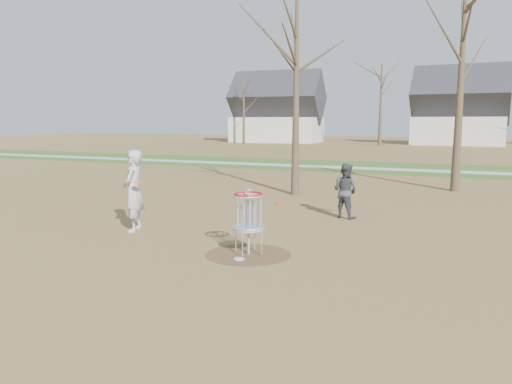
# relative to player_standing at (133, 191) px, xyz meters

# --- Properties ---
(ground) EXTENTS (160.00, 160.00, 0.00)m
(ground) POSITION_rel_player_standing_xyz_m (3.61, -0.87, -1.03)
(ground) COLOR brown
(ground) RESTS_ON ground
(green_band) EXTENTS (160.00, 8.00, 0.01)m
(green_band) POSITION_rel_player_standing_xyz_m (3.61, 20.13, -1.03)
(green_band) COLOR #2D5119
(green_band) RESTS_ON ground
(footpath) EXTENTS (160.00, 1.50, 0.01)m
(footpath) POSITION_rel_player_standing_xyz_m (3.61, 19.13, -1.02)
(footpath) COLOR #9E9E99
(footpath) RESTS_ON green_band
(dirt_circle) EXTENTS (1.80, 1.80, 0.01)m
(dirt_circle) POSITION_rel_player_standing_xyz_m (3.61, -0.87, -1.03)
(dirt_circle) COLOR #47331E
(dirt_circle) RESTS_ON ground
(player_standing) EXTENTS (0.72, 0.88, 2.06)m
(player_standing) POSITION_rel_player_standing_xyz_m (0.00, 0.00, 0.00)
(player_standing) COLOR #B0B0B0
(player_standing) RESTS_ON ground
(player_throwing) EXTENTS (0.91, 0.79, 1.57)m
(player_throwing) POSITION_rel_player_standing_xyz_m (4.46, 3.89, -0.24)
(player_throwing) COLOR #393A3F
(player_throwing) RESTS_ON ground
(disc_grounded) EXTENTS (0.22, 0.22, 0.02)m
(disc_grounded) POSITION_rel_player_standing_xyz_m (3.60, -1.31, -1.01)
(disc_grounded) COLOR silver
(disc_grounded) RESTS_ON dirt_circle
(discs_in_play) EXTENTS (3.59, 1.06, 0.48)m
(discs_in_play) POSITION_rel_player_standing_xyz_m (2.14, 0.15, 0.05)
(discs_in_play) COLOR red
(discs_in_play) RESTS_ON ground
(disc_golf_basket) EXTENTS (0.64, 0.64, 1.35)m
(disc_golf_basket) POSITION_rel_player_standing_xyz_m (3.61, -0.87, -0.12)
(disc_golf_basket) COLOR #9EA3AD
(disc_golf_basket) RESTS_ON ground
(bare_trees) EXTENTS (52.62, 44.98, 9.00)m
(bare_trees) POSITION_rel_player_standing_xyz_m (5.39, 34.92, 4.31)
(bare_trees) COLOR #382B1E
(bare_trees) RESTS_ON ground
(houses_row) EXTENTS (56.51, 10.01, 7.26)m
(houses_row) POSITION_rel_player_standing_xyz_m (7.92, 51.69, 2.49)
(houses_row) COLOR silver
(houses_row) RESTS_ON ground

